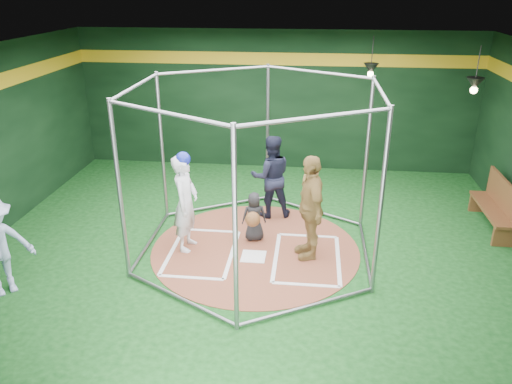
# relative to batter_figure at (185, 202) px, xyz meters

# --- Properties ---
(room_shell) EXTENTS (10.10, 9.10, 3.53)m
(room_shell) POSITION_rel_batter_figure_xyz_m (1.24, 0.09, 0.82)
(room_shell) COLOR #0D3A11
(room_shell) RESTS_ON ground
(clay_disc) EXTENTS (3.80, 3.80, 0.01)m
(clay_disc) POSITION_rel_batter_figure_xyz_m (1.24, 0.08, -0.92)
(clay_disc) COLOR brown
(clay_disc) RESTS_ON ground
(home_plate) EXTENTS (0.43, 0.43, 0.01)m
(home_plate) POSITION_rel_batter_figure_xyz_m (1.24, -0.22, -0.91)
(home_plate) COLOR white
(home_plate) RESTS_ON clay_disc
(batter_box_left) EXTENTS (1.17, 1.77, 0.01)m
(batter_box_left) POSITION_rel_batter_figure_xyz_m (0.29, -0.17, -0.91)
(batter_box_left) COLOR white
(batter_box_left) RESTS_ON clay_disc
(batter_box_right) EXTENTS (1.17, 1.77, 0.01)m
(batter_box_right) POSITION_rel_batter_figure_xyz_m (2.19, -0.17, -0.91)
(batter_box_right) COLOR white
(batter_box_right) RESTS_ON clay_disc
(batting_cage) EXTENTS (4.05, 4.67, 3.00)m
(batting_cage) POSITION_rel_batter_figure_xyz_m (1.24, 0.08, 0.57)
(batting_cage) COLOR gray
(batting_cage) RESTS_ON ground
(pendant_lamp_near) EXTENTS (0.34, 0.34, 0.90)m
(pendant_lamp_near) POSITION_rel_batter_figure_xyz_m (3.44, 3.68, 1.81)
(pendant_lamp_near) COLOR black
(pendant_lamp_near) RESTS_ON room_shell
(pendant_lamp_far) EXTENTS (0.34, 0.34, 0.90)m
(pendant_lamp_far) POSITION_rel_batter_figure_xyz_m (5.24, 2.08, 1.81)
(pendant_lamp_far) COLOR black
(pendant_lamp_far) RESTS_ON room_shell
(batter_figure) EXTENTS (0.49, 0.69, 1.85)m
(batter_figure) POSITION_rel_batter_figure_xyz_m (0.00, 0.00, 0.00)
(batter_figure) COLOR silver
(batter_figure) RESTS_ON clay_disc
(visitor_leopard) EXTENTS (0.73, 1.18, 1.88)m
(visitor_leopard) POSITION_rel_batter_figure_xyz_m (2.21, -0.03, 0.02)
(visitor_leopard) COLOR tan
(visitor_leopard) RESTS_ON clay_disc
(catcher_figure) EXTENTS (0.52, 0.59, 0.95)m
(catcher_figure) POSITION_rel_batter_figure_xyz_m (1.18, 0.41, -0.44)
(catcher_figure) COLOR black
(catcher_figure) RESTS_ON clay_disc
(umpire) EXTENTS (0.97, 0.83, 1.73)m
(umpire) POSITION_rel_batter_figure_xyz_m (1.40, 1.55, -0.06)
(umpire) COLOR black
(umpire) RESTS_ON clay_disc
(dugout_bench) EXTENTS (0.40, 1.73, 1.01)m
(dugout_bench) POSITION_rel_batter_figure_xyz_m (5.87, 1.49, -0.42)
(dugout_bench) COLOR brown
(dugout_bench) RESTS_ON ground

